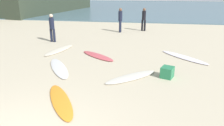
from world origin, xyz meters
name	(u,v)px	position (x,y,z in m)	size (l,w,h in m)	color
ocean_water	(136,6)	(0.00, 37.25, 0.04)	(120.00, 40.00, 0.08)	slate
surfboard_0	(59,68)	(-0.87, 4.66, 0.03)	(0.52, 2.46, 0.06)	white
surfboard_1	(61,101)	(0.22, 2.19, 0.03)	(0.48, 2.18, 0.06)	orange
surfboard_3	(131,77)	(2.01, 4.21, 0.03)	(0.52, 2.16, 0.06)	silver
surfboard_4	(184,57)	(4.16, 6.92, 0.03)	(0.51, 2.53, 0.06)	white
surfboard_5	(98,56)	(0.26, 6.46, 0.04)	(0.51, 2.10, 0.07)	#DD545C
surfboard_6	(59,50)	(-1.89, 7.11, 0.03)	(0.53, 2.26, 0.07)	#F8E8CD
beachgoer_near	(52,27)	(-3.02, 8.89, 0.90)	(0.34, 0.32, 1.62)	#191E33
beachgoer_mid	(120,19)	(0.49, 12.54, 0.95)	(0.30, 0.34, 1.71)	#191E33
beachgoer_far	(144,18)	(2.13, 13.34, 0.93)	(0.35, 0.35, 1.67)	black
beach_cooler	(167,72)	(3.24, 4.47, 0.19)	(0.44, 0.39, 0.38)	#287F51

